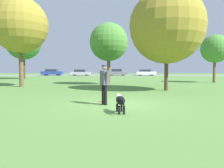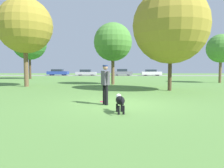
{
  "view_description": "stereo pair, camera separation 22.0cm",
  "coord_description": "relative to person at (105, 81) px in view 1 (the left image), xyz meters",
  "views": [
    {
      "loc": [
        -0.25,
        -8.88,
        1.46
      ],
      "look_at": [
        -0.27,
        -0.95,
        0.9
      ],
      "focal_mm": 35.0,
      "sensor_mm": 36.0,
      "label": 1
    },
    {
      "loc": [
        -0.03,
        -8.87,
        1.46
      ],
      "look_at": [
        -0.27,
        -0.95,
        0.9
      ],
      "focal_mm": 35.0,
      "sensor_mm": 36.0,
      "label": 2
    }
  ],
  "objects": [
    {
      "name": "ground_plane",
      "position": [
        0.56,
        0.12,
        -0.94
      ],
      "size": [
        120.0,
        120.0,
        0.0
      ],
      "primitive_type": "plane",
      "color": "#56843D"
    },
    {
      "name": "far_road_strip",
      "position": [
        0.56,
        37.69,
        -0.94
      ],
      "size": [
        120.0,
        6.0,
        0.01
      ],
      "color": "gray",
      "rests_on": "ground_plane"
    },
    {
      "name": "person",
      "position": [
        0.0,
        0.0,
        0.0
      ],
      "size": [
        0.37,
        0.63,
        1.61
      ],
      "rotation": [
        0.0,
        0.0,
        -1.11
      ],
      "color": "black",
      "rests_on": "ground_plane"
    },
    {
      "name": "dog",
      "position": [
        0.58,
        -1.62,
        -0.54
      ],
      "size": [
        0.37,
        1.09,
        0.59
      ],
      "rotation": [
        0.0,
        0.0,
        1.71
      ],
      "color": "black",
      "rests_on": "ground_plane"
    },
    {
      "name": "frisbee",
      "position": [
        -0.16,
        0.74,
        -0.93
      ],
      "size": [
        0.25,
        0.25,
        0.02
      ],
      "color": "#E52366",
      "rests_on": "ground_plane"
    },
    {
      "name": "tree_near_right",
      "position": [
        3.94,
        5.83,
        3.32
      ],
      "size": [
        4.97,
        4.97,
        6.75
      ],
      "color": "#4C3826",
      "rests_on": "ground_plane"
    },
    {
      "name": "tree_near_left",
      "position": [
        -7.01,
        8.86,
        3.95
      ],
      "size": [
        4.41,
        4.41,
        7.11
      ],
      "color": "brown",
      "rests_on": "ground_plane"
    },
    {
      "name": "tree_far_right",
      "position": [
        11.04,
        14.14,
        2.58
      ],
      "size": [
        2.92,
        2.92,
        5.0
      ],
      "color": "brown",
      "rests_on": "ground_plane"
    },
    {
      "name": "tree_far_left",
      "position": [
        -12.06,
        21.99,
        4.15
      ],
      "size": [
        4.79,
        4.79,
        7.5
      ],
      "color": "#4C3826",
      "rests_on": "ground_plane"
    },
    {
      "name": "tree_mid_center",
      "position": [
        0.01,
        11.4,
        2.94
      ],
      "size": [
        3.5,
        3.5,
        5.65
      ],
      "color": "brown",
      "rests_on": "ground_plane"
    },
    {
      "name": "parked_car_blue",
      "position": [
        -12.47,
        37.68,
        -0.27
      ],
      "size": [
        4.5,
        1.89,
        1.34
      ],
      "rotation": [
        0.0,
        0.0,
        -0.04
      ],
      "color": "#284293",
      "rests_on": "ground_plane"
    },
    {
      "name": "parked_car_silver",
      "position": [
        -6.45,
        37.94,
        -0.31
      ],
      "size": [
        4.34,
        1.84,
        1.29
      ],
      "rotation": [
        0.0,
        0.0,
        -0.01
      ],
      "color": "#B7B7BC",
      "rests_on": "ground_plane"
    },
    {
      "name": "parked_car_grey",
      "position": [
        1.37,
        37.79,
        -0.27
      ],
      "size": [
        4.15,
        1.84,
        1.4
      ],
      "rotation": [
        0.0,
        0.0,
        0.04
      ],
      "color": "slate",
      "rests_on": "ground_plane"
    },
    {
      "name": "parked_car_white",
      "position": [
        7.42,
        37.53,
        -0.3
      ],
      "size": [
        4.25,
        1.97,
        1.29
      ],
      "rotation": [
        0.0,
        0.0,
        0.04
      ],
      "color": "white",
      "rests_on": "ground_plane"
    }
  ]
}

